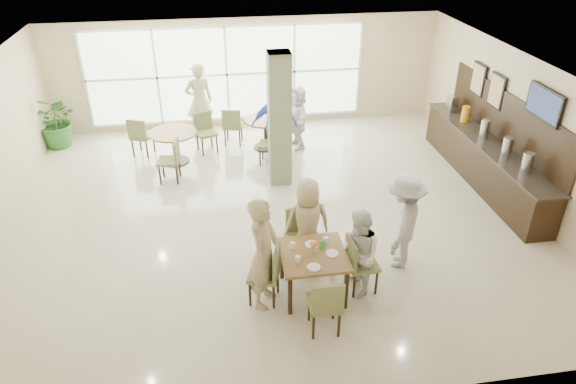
{
  "coord_description": "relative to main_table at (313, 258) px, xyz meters",
  "views": [
    {
      "loc": [
        -0.94,
        -8.5,
        5.38
      ],
      "look_at": [
        0.2,
        -1.2,
        1.1
      ],
      "focal_mm": 32.0,
      "sensor_mm": 36.0,
      "label": 1
    }
  ],
  "objects": [
    {
      "name": "ground",
      "position": [
        -0.38,
        2.47,
        -0.66
      ],
      "size": [
        10.0,
        10.0,
        0.0
      ],
      "primitive_type": "plane",
      "color": "beige",
      "rests_on": "ground"
    },
    {
      "name": "room_shell",
      "position": [
        -0.38,
        2.47,
        1.04
      ],
      "size": [
        10.0,
        10.0,
        10.0
      ],
      "color": "white",
      "rests_on": "ground"
    },
    {
      "name": "window_bank",
      "position": [
        -0.88,
        6.93,
        0.74
      ],
      "size": [
        7.0,
        0.04,
        7.0
      ],
      "color": "silver",
      "rests_on": "ground"
    },
    {
      "name": "column",
      "position": [
        0.02,
        3.67,
        0.74
      ],
      "size": [
        0.45,
        0.45,
        2.8
      ],
      "primitive_type": "cube",
      "color": "#6B7753",
      "rests_on": "ground"
    },
    {
      "name": "main_table",
      "position": [
        0.0,
        0.0,
        0.0
      ],
      "size": [
        0.99,
        0.99,
        0.75
      ],
      "color": "brown",
      "rests_on": "ground"
    },
    {
      "name": "round_table_left",
      "position": [
        -2.25,
        4.94,
        -0.09
      ],
      "size": [
        1.08,
        1.08,
        0.75
      ],
      "color": "brown",
      "rests_on": "ground"
    },
    {
      "name": "round_table_right",
      "position": [
        -0.08,
        5.39,
        -0.1
      ],
      "size": [
        1.03,
        1.03,
        0.75
      ],
      "color": "brown",
      "rests_on": "ground"
    },
    {
      "name": "chairs_main_table",
      "position": [
        0.0,
        -0.01,
        -0.19
      ],
      "size": [
        2.05,
        2.07,
        0.95
      ],
      "color": "olive",
      "rests_on": "ground"
    },
    {
      "name": "chairs_table_left",
      "position": [
        -2.28,
        4.96,
        -0.19
      ],
      "size": [
        2.08,
        1.97,
        0.95
      ],
      "color": "olive",
      "rests_on": "ground"
    },
    {
      "name": "chairs_table_right",
      "position": [
        -0.14,
        5.36,
        -0.19
      ],
      "size": [
        1.99,
        1.82,
        0.95
      ],
      "color": "olive",
      "rests_on": "ground"
    },
    {
      "name": "tabletop_clutter",
      "position": [
        -0.0,
        0.02,
        0.15
      ],
      "size": [
        0.7,
        0.75,
        0.21
      ],
      "color": "white",
      "rests_on": "main_table"
    },
    {
      "name": "buffet_counter",
      "position": [
        4.31,
        2.97,
        -0.11
      ],
      "size": [
        0.64,
        4.7,
        1.95
      ],
      "color": "black",
      "rests_on": "ground"
    },
    {
      "name": "wall_tv",
      "position": [
        4.55,
        1.87,
        1.49
      ],
      "size": [
        0.06,
        1.0,
        0.58
      ],
      "color": "black",
      "rests_on": "ground"
    },
    {
      "name": "framed_art_a",
      "position": [
        4.56,
        3.47,
        1.19
      ],
      "size": [
        0.05,
        0.55,
        0.7
      ],
      "color": "black",
      "rests_on": "ground"
    },
    {
      "name": "framed_art_b",
      "position": [
        4.56,
        4.27,
        1.19
      ],
      "size": [
        0.05,
        0.55,
        0.7
      ],
      "color": "black",
      "rests_on": "ground"
    },
    {
      "name": "potted_plant",
      "position": [
        -5.06,
        6.27,
        0.0
      ],
      "size": [
        1.5,
        1.5,
        1.33
      ],
      "primitive_type": "imported",
      "rotation": [
        0.0,
        0.0,
        -0.3
      ],
      "color": "#306B2B",
      "rests_on": "ground"
    },
    {
      "name": "teen_left",
      "position": [
        -0.75,
        -0.09,
        0.24
      ],
      "size": [
        0.66,
        0.77,
        1.79
      ],
      "primitive_type": "imported",
      "rotation": [
        0.0,
        0.0,
        1.14
      ],
      "color": "tan",
      "rests_on": "ground"
    },
    {
      "name": "teen_far",
      "position": [
        0.06,
        0.77,
        0.12
      ],
      "size": [
        0.79,
        0.46,
        1.56
      ],
      "primitive_type": "imported",
      "rotation": [
        0.0,
        0.0,
        3.2
      ],
      "color": "tan",
      "rests_on": "ground"
    },
    {
      "name": "teen_right",
      "position": [
        0.68,
        -0.09,
        0.07
      ],
      "size": [
        0.63,
        0.77,
        1.45
      ],
      "primitive_type": "imported",
      "rotation": [
        0.0,
        0.0,
        -1.45
      ],
      "color": "white",
      "rests_on": "ground"
    },
    {
      "name": "teen_standing",
      "position": [
        1.58,
        0.5,
        0.17
      ],
      "size": [
        1.08,
        1.24,
        1.66
      ],
      "primitive_type": "imported",
      "rotation": [
        0.0,
        0.0,
        -2.12
      ],
      "color": "#9E9EA0",
      "rests_on": "ground"
    },
    {
      "name": "adult_a",
      "position": [
        0.03,
        4.66,
        0.22
      ],
      "size": [
        1.06,
        0.63,
        1.77
      ],
      "primitive_type": "imported",
      "rotation": [
        0.0,
        0.0,
        -0.04
      ],
      "color": "#4465CE",
      "rests_on": "ground"
    },
    {
      "name": "adult_b",
      "position": [
        0.67,
        5.35,
        0.11
      ],
      "size": [
        0.86,
        1.51,
        1.54
      ],
      "primitive_type": "imported",
      "rotation": [
        0.0,
        0.0,
        -1.39
      ],
      "color": "white",
      "rests_on": "ground"
    },
    {
      "name": "adult_standing",
      "position": [
        -1.62,
        6.33,
        0.29
      ],
      "size": [
        0.78,
        0.61,
        1.9
      ],
      "primitive_type": "imported",
      "rotation": [
        0.0,
        0.0,
        3.38
      ],
      "color": "tan",
      "rests_on": "ground"
    }
  ]
}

